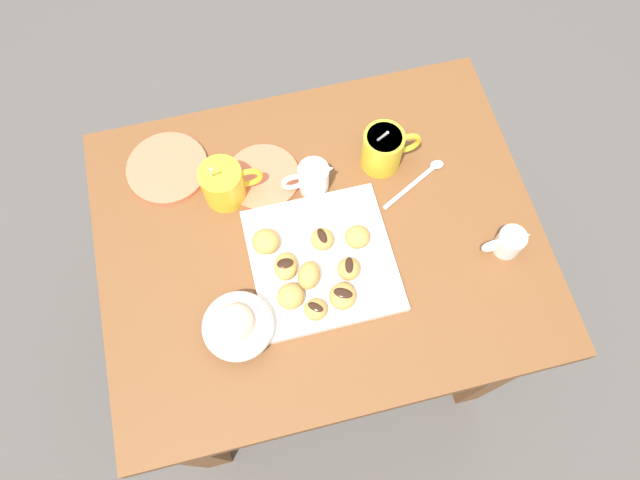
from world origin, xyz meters
TOP-DOWN VIEW (x-y plane):
  - ground_plane at (0.00, 0.00)m, footprint 8.00×8.00m
  - dining_table at (0.00, 0.00)m, footprint 0.86×0.69m
  - pastry_plate_square at (-0.01, -0.05)m, footprint 0.27×0.27m
  - coffee_mug_yellow_left at (-0.16, 0.13)m, footprint 0.12×0.08m
  - coffee_mug_yellow_right at (0.16, 0.13)m, footprint 0.12×0.08m
  - cream_pitcher_white at (0.01, 0.11)m, footprint 0.10×0.06m
  - ice_cream_bowl at (-0.18, -0.15)m, footprint 0.13×0.13m
  - chocolate_sauce_pitcher at (0.34, -0.11)m, footprint 0.09×0.05m
  - saucer_coral_left at (-0.08, 0.15)m, footprint 0.15×0.15m
  - saucer_coral_right at (-0.27, 0.22)m, footprint 0.17×0.17m
  - loose_spoon_near_saucer at (0.23, 0.07)m, footprint 0.15×0.08m
  - beignet_0 at (-0.08, -0.06)m, footprint 0.06×0.07m
  - chocolate_drizzle_0 at (-0.08, -0.06)m, footprint 0.03×0.02m
  - beignet_1 at (-0.04, -0.15)m, footprint 0.05×0.05m
  - chocolate_drizzle_1 at (-0.04, -0.15)m, footprint 0.03×0.03m
  - beignet_2 at (0.07, -0.03)m, footprint 0.06×0.06m
  - beignet_3 at (0.03, -0.09)m, footprint 0.06×0.06m
  - chocolate_drizzle_3 at (0.03, -0.09)m, footprint 0.02×0.03m
  - beignet_4 at (0.00, -0.02)m, footprint 0.05×0.05m
  - chocolate_drizzle_4 at (0.00, -0.02)m, footprint 0.02×0.03m
  - beignet_5 at (-0.08, -0.12)m, footprint 0.07×0.07m
  - beignet_6 at (-0.10, -0.00)m, footprint 0.06×0.06m
  - beignet_7 at (0.01, -0.14)m, footprint 0.07×0.07m
  - chocolate_drizzle_7 at (0.01, -0.14)m, footprint 0.04×0.03m
  - beignet_8 at (-0.04, -0.08)m, footprint 0.06×0.07m

SIDE VIEW (x-z plane):
  - ground_plane at x=0.00m, z-range 0.00..0.00m
  - dining_table at x=0.00m, z-range 0.20..0.93m
  - loose_spoon_near_saucer at x=0.23m, z-range 0.72..0.73m
  - saucer_coral_left at x=-0.08m, z-range 0.72..0.73m
  - saucer_coral_right at x=-0.27m, z-range 0.72..0.73m
  - pastry_plate_square at x=-0.01m, z-range 0.72..0.74m
  - beignet_0 at x=-0.08m, z-range 0.74..0.77m
  - beignet_1 at x=-0.04m, z-range 0.74..0.77m
  - chocolate_sauce_pitcher at x=0.34m, z-range 0.73..0.78m
  - beignet_4 at x=0.00m, z-range 0.74..0.77m
  - beignet_7 at x=0.01m, z-range 0.74..0.77m
  - beignet_2 at x=0.07m, z-range 0.74..0.77m
  - beignet_5 at x=-0.08m, z-range 0.74..0.78m
  - beignet_6 at x=-0.10m, z-range 0.74..0.78m
  - beignet_3 at x=0.03m, z-range 0.74..0.78m
  - beignet_8 at x=-0.04m, z-range 0.74..0.78m
  - cream_pitcher_white at x=0.01m, z-range 0.73..0.80m
  - ice_cream_bowl at x=-0.18m, z-range 0.72..0.81m
  - chocolate_drizzle_0 at x=-0.08m, z-range 0.77..0.77m
  - chocolate_drizzle_1 at x=-0.04m, z-range 0.77..0.77m
  - coffee_mug_yellow_left at x=-0.16m, z-range 0.70..0.84m
  - chocolate_drizzle_4 at x=0.00m, z-range 0.77..0.77m
  - coffee_mug_yellow_right at x=0.16m, z-range 0.70..0.84m
  - chocolate_drizzle_7 at x=0.01m, z-range 0.77..0.78m
  - chocolate_drizzle_3 at x=0.03m, z-range 0.78..0.78m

